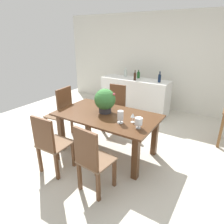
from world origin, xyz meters
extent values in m
plane|color=beige|center=(0.00, 0.00, 0.00)|extent=(7.04, 7.04, 0.00)
cube|color=silver|center=(0.00, 2.60, 1.30)|extent=(6.40, 0.10, 2.60)
cube|color=#4C2D19|center=(0.00, -0.25, 0.73)|extent=(1.77, 1.02, 0.03)
cube|color=#4C2D19|center=(-0.76, -0.63, 0.36)|extent=(0.09, 0.09, 0.72)
cube|color=#4C2D19|center=(0.76, -0.63, 0.36)|extent=(0.09, 0.09, 0.72)
cube|color=#4C2D19|center=(-0.76, 0.14, 0.36)|extent=(0.09, 0.09, 0.72)
cube|color=#4C2D19|center=(0.76, 0.14, 0.36)|extent=(0.09, 0.09, 0.72)
cube|color=brown|center=(-0.22, -0.91, 0.22)|extent=(0.05, 0.05, 0.45)
cube|color=brown|center=(-0.59, -0.92, 0.22)|extent=(0.05, 0.05, 0.45)
cube|color=brown|center=(-0.21, -1.27, 0.22)|extent=(0.05, 0.05, 0.45)
cube|color=brown|center=(-0.57, -1.29, 0.22)|extent=(0.05, 0.05, 0.45)
cube|color=brown|center=(-0.40, -1.10, 0.46)|extent=(0.45, 0.46, 0.03)
cube|color=brown|center=(-0.39, -1.30, 0.72)|extent=(0.40, 0.06, 0.49)
cube|color=brown|center=(0.58, -0.94, 0.22)|extent=(0.05, 0.05, 0.45)
cube|color=brown|center=(0.24, -0.91, 0.22)|extent=(0.05, 0.05, 0.45)
cube|color=brown|center=(0.55, -1.28, 0.22)|extent=(0.05, 0.05, 0.45)
cube|color=brown|center=(0.21, -1.25, 0.22)|extent=(0.05, 0.05, 0.45)
cube|color=brown|center=(0.40, -1.10, 0.46)|extent=(0.45, 0.45, 0.03)
cube|color=brown|center=(0.38, -1.29, 0.73)|extent=(0.38, 0.07, 0.52)
cube|color=brown|center=(-0.55, 0.38, 0.22)|extent=(0.05, 0.05, 0.45)
cube|color=brown|center=(-0.21, 0.42, 0.22)|extent=(0.05, 0.05, 0.45)
cube|color=brown|center=(-0.59, 0.79, 0.22)|extent=(0.05, 0.05, 0.45)
cube|color=brown|center=(-0.25, 0.82, 0.22)|extent=(0.05, 0.05, 0.45)
cube|color=brown|center=(-0.40, 0.60, 0.46)|extent=(0.46, 0.52, 0.03)
cube|color=brown|center=(-0.42, 0.82, 0.73)|extent=(0.39, 0.08, 0.52)
cube|color=brown|center=(-1.42, -0.08, 0.22)|extent=(0.05, 0.05, 0.45)
cube|color=brown|center=(-1.38, -0.45, 0.22)|extent=(0.05, 0.05, 0.45)
cube|color=brown|center=(-1.06, -0.04, 0.22)|extent=(0.05, 0.05, 0.45)
cube|color=brown|center=(-1.03, -0.42, 0.22)|extent=(0.05, 0.05, 0.45)
cube|color=brown|center=(-1.22, -0.25, 0.46)|extent=(0.47, 0.49, 0.03)
cube|color=brown|center=(-1.03, -0.23, 0.77)|extent=(0.08, 0.42, 0.59)
cylinder|color=#333338|center=(-0.07, -0.19, 0.80)|extent=(0.22, 0.22, 0.11)
sphere|color=#387538|center=(-0.07, -0.19, 0.99)|extent=(0.37, 0.37, 0.37)
sphere|color=#C64C56|center=(0.09, -0.16, 1.10)|extent=(0.04, 0.04, 0.04)
sphere|color=#C64C56|center=(-0.21, -0.13, 0.94)|extent=(0.05, 0.05, 0.05)
sphere|color=#C64C56|center=(0.01, -0.27, 1.09)|extent=(0.06, 0.06, 0.06)
sphere|color=#C64C56|center=(-0.18, -0.17, 0.98)|extent=(0.06, 0.06, 0.06)
cylinder|color=silver|center=(0.37, -0.43, 0.75)|extent=(0.10, 0.10, 0.01)
cylinder|color=silver|center=(0.37, -0.43, 0.78)|extent=(0.02, 0.02, 0.04)
cylinder|color=silver|center=(0.37, -0.43, 0.87)|extent=(0.09, 0.09, 0.15)
cylinder|color=silver|center=(0.69, -0.45, 0.75)|extent=(0.07, 0.07, 0.01)
cylinder|color=silver|center=(0.69, -0.45, 0.78)|extent=(0.02, 0.02, 0.04)
cylinder|color=silver|center=(0.69, -0.45, 0.86)|extent=(0.12, 0.12, 0.11)
cylinder|color=silver|center=(0.52, -0.30, 0.75)|extent=(0.06, 0.06, 0.00)
cylinder|color=silver|center=(0.52, -0.30, 0.79)|extent=(0.01, 0.01, 0.08)
cone|color=silver|center=(0.52, -0.30, 0.87)|extent=(0.07, 0.07, 0.07)
cube|color=silver|center=(-0.47, 1.81, 0.47)|extent=(1.83, 0.56, 0.93)
cylinder|color=#0F1E38|center=(0.20, 1.78, 1.03)|extent=(0.07, 0.07, 0.19)
cylinder|color=#0F1E38|center=(0.20, 1.78, 1.16)|extent=(0.03, 0.03, 0.08)
cylinder|color=#B2BFB7|center=(-0.85, 1.96, 1.02)|extent=(0.08, 0.08, 0.17)
cylinder|color=#B2BFB7|center=(-0.85, 1.96, 1.14)|extent=(0.03, 0.03, 0.07)
cylinder|color=#194C1E|center=(-0.45, 1.95, 1.02)|extent=(0.08, 0.08, 0.16)
cylinder|color=#194C1E|center=(-0.45, 1.95, 1.12)|extent=(0.03, 0.03, 0.06)
cylinder|color=black|center=(-0.41, 1.66, 1.03)|extent=(0.06, 0.06, 0.19)
cylinder|color=black|center=(-0.41, 1.66, 1.16)|extent=(0.02, 0.02, 0.07)
cube|color=brown|center=(1.73, 1.01, 0.34)|extent=(0.05, 0.05, 0.69)
cube|color=brown|center=(1.73, 1.42, 0.34)|extent=(0.05, 0.05, 0.69)
camera|label=1|loc=(1.76, -2.87, 2.05)|focal=31.60mm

